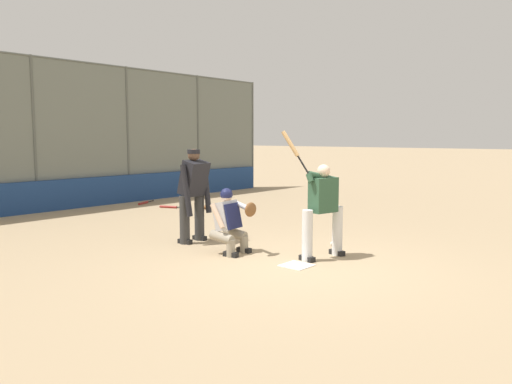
{
  "coord_description": "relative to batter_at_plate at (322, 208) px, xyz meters",
  "views": [
    {
      "loc": [
        6.06,
        4.42,
        1.97
      ],
      "look_at": [
        -0.2,
        -1.0,
        1.05
      ],
      "focal_mm": 35.0,
      "sensor_mm": 36.0,
      "label": 1
    }
  ],
  "objects": [
    {
      "name": "ground_plane",
      "position": [
        0.67,
        -0.01,
        -0.83
      ],
      "size": [
        160.0,
        160.0,
        0.0
      ],
      "primitive_type": "plane",
      "color": "tan"
    },
    {
      "name": "home_plate_marker",
      "position": [
        0.67,
        -0.01,
        -0.83
      ],
      "size": [
        0.43,
        0.43,
        0.01
      ],
      "primitive_type": "cube",
      "color": "white",
      "rests_on": "ground_plane"
    },
    {
      "name": "backstop_fence",
      "position": [
        0.67,
        -8.44,
        1.28
      ],
      "size": [
        17.25,
        0.08,
        4.05
      ],
      "color": "#515651",
      "rests_on": "ground_plane"
    },
    {
      "name": "padding_wall",
      "position": [
        0.67,
        -8.34,
        -0.42
      ],
      "size": [
        16.83,
        0.18,
        0.82
      ],
      "primitive_type": "cube",
      "color": "navy",
      "rests_on": "ground_plane"
    },
    {
      "name": "bleachers_beyond",
      "position": [
        -1.01,
        -11.3,
        -0.24
      ],
      "size": [
        12.02,
        3.05,
        1.8
      ],
      "color": "slate",
      "rests_on": "ground_plane"
    },
    {
      "name": "batter_at_plate",
      "position": [
        0.0,
        0.0,
        0.0
      ],
      "size": [
        0.88,
        0.76,
        2.07
      ],
      "rotation": [
        0.0,
        0.0,
        -0.21
      ],
      "color": "silver",
      "rests_on": "ground_plane"
    },
    {
      "name": "catcher_behind_plate",
      "position": [
        0.74,
        -1.35,
        -0.26
      ],
      "size": [
        0.61,
        0.71,
        1.11
      ],
      "rotation": [
        0.0,
        0.0,
        0.12
      ],
      "color": "gray",
      "rests_on": "ground_plane"
    },
    {
      "name": "umpire_home",
      "position": [
        0.53,
        -2.5,
        0.11
      ],
      "size": [
        0.71,
        0.47,
        1.75
      ],
      "rotation": [
        0.0,
        0.0,
        0.1
      ],
      "color": "#333333",
      "rests_on": "ground_plane"
    },
    {
      "name": "spare_bat_third_base_side",
      "position": [
        -2.07,
        -6.35,
        -0.8
      ],
      "size": [
        0.41,
        0.85,
        0.07
      ],
      "rotation": [
        0.0,
        0.0,
        5.12
      ],
      "color": "black",
      "rests_on": "ground_plane"
    },
    {
      "name": "spare_bat_first_base_side",
      "position": [
        -2.14,
        -7.63,
        -0.8
      ],
      "size": [
        0.8,
        0.4,
        0.07
      ],
      "rotation": [
        0.0,
        0.0,
        0.42
      ],
      "color": "black",
      "rests_on": "ground_plane"
    },
    {
      "name": "fielding_glove_on_dirt",
      "position": [
        -2.63,
        -5.44,
        -0.77
      ],
      "size": [
        0.33,
        0.25,
        0.12
      ],
      "color": "brown",
      "rests_on": "ground_plane"
    },
    {
      "name": "baseball_loose",
      "position": [
        -0.9,
        -0.36,
        -0.79
      ],
      "size": [
        0.07,
        0.07,
        0.07
      ],
      "primitive_type": "sphere",
      "color": "white",
      "rests_on": "ground_plane"
    }
  ]
}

